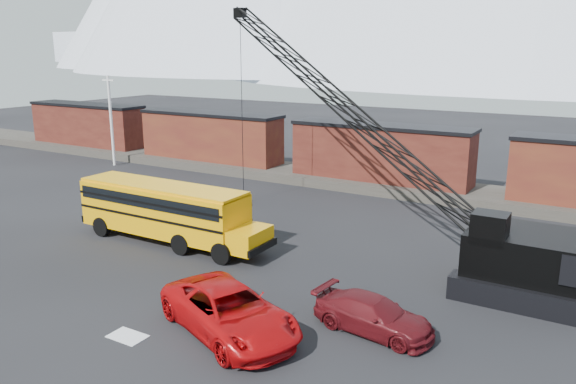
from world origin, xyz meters
name	(u,v)px	position (x,y,z in m)	size (l,w,h in m)	color
ground	(189,294)	(0.00, 0.00, 0.00)	(160.00, 160.00, 0.00)	black
gravel_berm	(379,184)	(0.00, 22.00, 0.35)	(120.00, 5.00, 0.70)	#49453C
boxcar_west_far	(87,124)	(-32.00, 22.00, 2.76)	(13.70, 3.10, 4.17)	#582318
boxcar_west_near	(211,136)	(-16.00, 22.00, 2.76)	(13.70, 3.10, 4.17)	#4A1815
boxcar_mid	(380,152)	(0.00, 22.00, 2.76)	(13.70, 3.10, 4.17)	#582318
utility_pole	(111,119)	(-24.00, 18.00, 4.15)	(1.40, 0.24, 8.00)	silver
snow_patch	(128,336)	(0.50, -4.00, 0.01)	(1.40, 0.90, 0.02)	silver
school_bus	(168,210)	(-5.33, 4.68, 1.79)	(11.65, 2.65, 3.19)	#DD9604
red_pickup	(229,311)	(3.58, -1.87, 0.89)	(2.94, 6.37, 1.77)	#B2080B
maroon_suv	(373,315)	(8.11, 0.95, 0.67)	(1.88, 4.63, 1.34)	#510E13
crawler_crane	(343,106)	(2.29, 10.35, 7.31)	(22.12, 8.68, 12.96)	black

